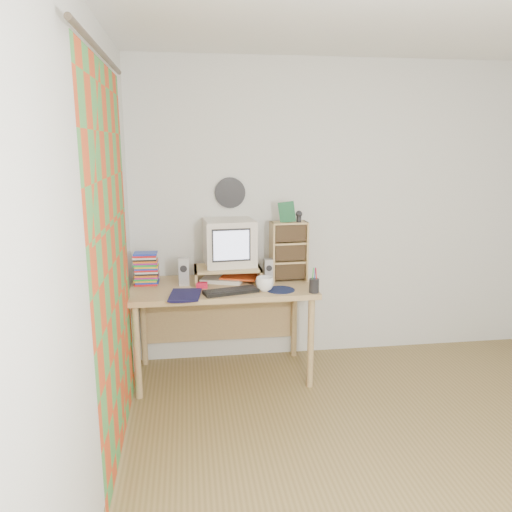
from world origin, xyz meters
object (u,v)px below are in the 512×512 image
object	(u,v)px
mug	(265,284)
dvd_stack	(146,269)
cd_rack	(289,251)
keyboard	(231,291)
diary	(170,294)
desk	(222,299)
crt_monitor	(230,243)

from	to	relation	value
mug	dvd_stack	bearing A→B (deg)	161.14
dvd_stack	cd_rack	size ratio (longest dim) A/B	0.53
keyboard	diary	distance (m)	0.44
keyboard	mug	xyz separation A→B (m)	(0.25, 0.02, 0.04)
desk	diary	xyz separation A→B (m)	(-0.39, -0.32, 0.16)
crt_monitor	dvd_stack	xyz separation A→B (m)	(-0.66, -0.04, -0.18)
mug	diary	distance (m)	0.70
mug	diary	xyz separation A→B (m)	(-0.69, -0.06, -0.03)
dvd_stack	cd_rack	bearing A→B (deg)	0.77
mug	crt_monitor	bearing A→B (deg)	123.58
desk	mug	distance (m)	0.44
keyboard	cd_rack	bearing A→B (deg)	17.54
cd_rack	mug	bearing A→B (deg)	-133.13
keyboard	dvd_stack	xyz separation A→B (m)	(-0.63, 0.33, 0.11)
keyboard	dvd_stack	bearing A→B (deg)	138.04
diary	desk	bearing A→B (deg)	45.77
desk	keyboard	bearing A→B (deg)	-80.23
crt_monitor	dvd_stack	bearing A→B (deg)	178.41
crt_monitor	diary	world-z (taller)	crt_monitor
desk	mug	size ratio (longest dim) A/B	10.53
keyboard	desk	bearing A→B (deg)	85.22
dvd_stack	diary	bearing A→B (deg)	-60.92
crt_monitor	dvd_stack	distance (m)	0.68
mug	desk	bearing A→B (deg)	139.75
keyboard	diary	size ratio (longest dim) A/B	1.53
desk	mug	xyz separation A→B (m)	(0.30, -0.26, 0.19)
keyboard	dvd_stack	distance (m)	0.72
crt_monitor	keyboard	size ratio (longest dim) A/B	0.96
keyboard	cd_rack	xyz separation A→B (m)	(0.49, 0.31, 0.22)
dvd_stack	diary	size ratio (longest dim) A/B	0.96
desk	diary	world-z (taller)	diary
dvd_stack	cd_rack	distance (m)	1.13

